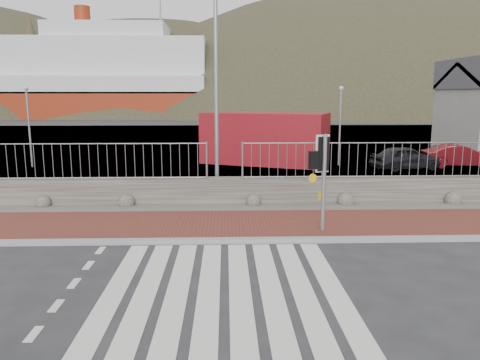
{
  "coord_description": "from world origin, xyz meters",
  "views": [
    {
      "loc": [
        0.04,
        -8.38,
        3.73
      ],
      "look_at": [
        0.39,
        3.0,
        1.62
      ],
      "focal_mm": 35.0,
      "sensor_mm": 36.0,
      "label": 1
    }
  ],
  "objects_px": {
    "ferry": "(69,83)",
    "car_b": "(459,156)",
    "streetlight": "(220,68)",
    "traffic_signal_far": "(323,162)",
    "shipping_container": "(265,138)",
    "car_a": "(405,158)"
  },
  "relations": [
    {
      "from": "ferry",
      "to": "car_b",
      "type": "relative_size",
      "value": 14.19
    },
    {
      "from": "ferry",
      "to": "car_b",
      "type": "distance_m",
      "value": 64.47
    },
    {
      "from": "streetlight",
      "to": "traffic_signal_far",
      "type": "bearing_deg",
      "value": -70.39
    },
    {
      "from": "ferry",
      "to": "shipping_container",
      "type": "bearing_deg",
      "value": -62.37
    },
    {
      "from": "ferry",
      "to": "streetlight",
      "type": "height_order",
      "value": "ferry"
    },
    {
      "from": "ferry",
      "to": "car_b",
      "type": "xyz_separation_m",
      "value": [
        36.67,
        -52.8,
        -4.78
      ]
    },
    {
      "from": "streetlight",
      "to": "car_a",
      "type": "distance_m",
      "value": 11.77
    },
    {
      "from": "traffic_signal_far",
      "to": "car_b",
      "type": "height_order",
      "value": "traffic_signal_far"
    },
    {
      "from": "traffic_signal_far",
      "to": "streetlight",
      "type": "relative_size",
      "value": 0.33
    },
    {
      "from": "traffic_signal_far",
      "to": "car_b",
      "type": "relative_size",
      "value": 0.76
    },
    {
      "from": "car_a",
      "to": "car_b",
      "type": "height_order",
      "value": "car_a"
    },
    {
      "from": "traffic_signal_far",
      "to": "car_a",
      "type": "height_order",
      "value": "traffic_signal_far"
    },
    {
      "from": "traffic_signal_far",
      "to": "car_b",
      "type": "bearing_deg",
      "value": -146.28
    },
    {
      "from": "shipping_container",
      "to": "car_a",
      "type": "xyz_separation_m",
      "value": [
        6.82,
        -2.3,
        -0.77
      ]
    },
    {
      "from": "streetlight",
      "to": "shipping_container",
      "type": "height_order",
      "value": "streetlight"
    },
    {
      "from": "ferry",
      "to": "streetlight",
      "type": "distance_m",
      "value": 64.6
    },
    {
      "from": "ferry",
      "to": "traffic_signal_far",
      "type": "xyz_separation_m",
      "value": [
        27.27,
        -64.11,
        -3.42
      ]
    },
    {
      "from": "ferry",
      "to": "car_a",
      "type": "height_order",
      "value": "ferry"
    },
    {
      "from": "traffic_signal_far",
      "to": "car_b",
      "type": "distance_m",
      "value": 14.76
    },
    {
      "from": "car_a",
      "to": "streetlight",
      "type": "bearing_deg",
      "value": 111.84
    },
    {
      "from": "traffic_signal_far",
      "to": "shipping_container",
      "type": "relative_size",
      "value": 0.41
    },
    {
      "from": "traffic_signal_far",
      "to": "shipping_container",
      "type": "distance_m",
      "value": 12.94
    }
  ]
}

